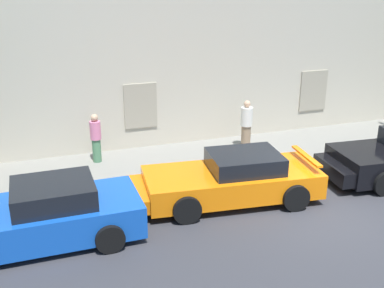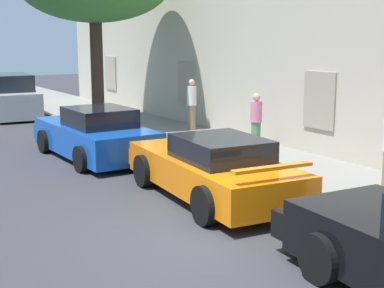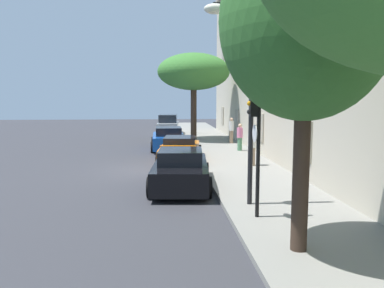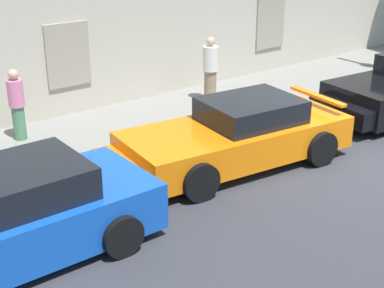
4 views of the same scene
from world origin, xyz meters
name	(u,v)px [view 1 (image 1 of 4)]	position (x,y,z in m)	size (l,w,h in m)	color
ground_plane	(320,212)	(0.00, 0.00, 0.00)	(80.00, 80.00, 0.00)	#333338
sidewalk	(252,155)	(0.00, 4.00, 0.07)	(60.00, 3.56, 0.14)	gray
sportscar_red_lead	(33,219)	(-6.91, 0.88, 0.60)	(4.87, 2.16, 1.40)	#144CB2
sportscar_yellow_flank	(226,180)	(-2.03, 1.40, 0.60)	(5.15, 2.41, 1.31)	orange
pedestrian_admiring	(246,125)	(0.00, 4.51, 0.98)	(0.54, 0.54, 1.67)	#8C7259
pedestrian_strolling	(96,138)	(-4.92, 4.96, 0.93)	(0.47, 0.47, 1.55)	#4C7F59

